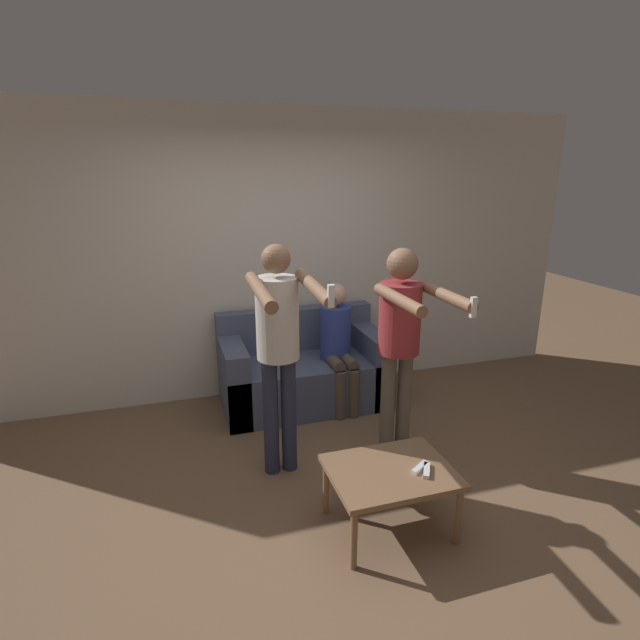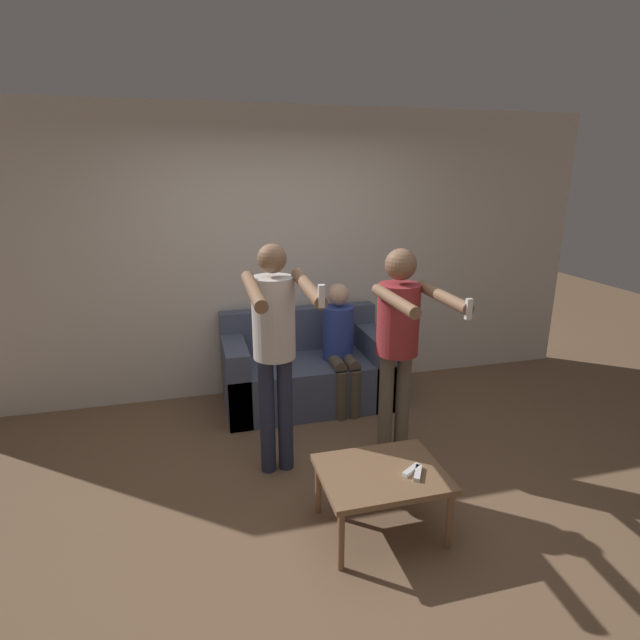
{
  "view_description": "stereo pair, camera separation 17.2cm",
  "coord_description": "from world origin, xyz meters",
  "px_view_note": "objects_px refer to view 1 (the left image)",
  "views": [
    {
      "loc": [
        -0.96,
        -2.74,
        2.14
      ],
      "look_at": [
        0.19,
        0.93,
        0.98
      ],
      "focal_mm": 28.0,
      "sensor_mm": 36.0,
      "label": 1
    },
    {
      "loc": [
        -0.8,
        -2.79,
        2.14
      ],
      "look_at": [
        0.19,
        0.93,
        0.98
      ],
      "focal_mm": 28.0,
      "sensor_mm": 36.0,
      "label": 2
    }
  ],
  "objects_px": {
    "person_seated": "(338,342)",
    "coffee_table": "(390,476)",
    "remote_near": "(427,470)",
    "couch": "(303,373)",
    "person_standing_left": "(279,336)",
    "person_standing_right": "(401,329)",
    "remote_far": "(420,468)"
  },
  "relations": [
    {
      "from": "person_standing_right",
      "to": "coffee_table",
      "type": "xyz_separation_m",
      "value": [
        -0.42,
        -0.78,
        -0.65
      ]
    },
    {
      "from": "couch",
      "to": "coffee_table",
      "type": "bearing_deg",
      "value": -88.87
    },
    {
      "from": "person_seated",
      "to": "coffee_table",
      "type": "xyz_separation_m",
      "value": [
        -0.25,
        -1.69,
        -0.27
      ]
    },
    {
      "from": "couch",
      "to": "remote_near",
      "type": "relative_size",
      "value": 10.3
    },
    {
      "from": "person_standing_right",
      "to": "remote_far",
      "type": "bearing_deg",
      "value": -106.98
    },
    {
      "from": "person_standing_right",
      "to": "remote_near",
      "type": "distance_m",
      "value": 1.08
    },
    {
      "from": "remote_near",
      "to": "couch",
      "type": "bearing_deg",
      "value": 96.69
    },
    {
      "from": "remote_near",
      "to": "remote_far",
      "type": "bearing_deg",
      "value": 120.36
    },
    {
      "from": "person_seated",
      "to": "coffee_table",
      "type": "height_order",
      "value": "person_seated"
    },
    {
      "from": "couch",
      "to": "person_standing_left",
      "type": "height_order",
      "value": "person_standing_left"
    },
    {
      "from": "person_standing_left",
      "to": "coffee_table",
      "type": "relative_size",
      "value": 2.27
    },
    {
      "from": "person_standing_left",
      "to": "coffee_table",
      "type": "xyz_separation_m",
      "value": [
        0.49,
        -0.78,
        -0.69
      ]
    },
    {
      "from": "person_standing_left",
      "to": "remote_near",
      "type": "height_order",
      "value": "person_standing_left"
    },
    {
      "from": "person_standing_right",
      "to": "remote_near",
      "type": "height_order",
      "value": "person_standing_right"
    },
    {
      "from": "coffee_table",
      "to": "remote_near",
      "type": "xyz_separation_m",
      "value": [
        0.19,
        -0.09,
        0.06
      ]
    },
    {
      "from": "person_standing_right",
      "to": "remote_far",
      "type": "relative_size",
      "value": 11.05
    },
    {
      "from": "person_standing_left",
      "to": "remote_near",
      "type": "relative_size",
      "value": 11.4
    },
    {
      "from": "person_seated",
      "to": "person_standing_left",
      "type": "bearing_deg",
      "value": -129.59
    },
    {
      "from": "person_standing_left",
      "to": "person_standing_right",
      "type": "xyz_separation_m",
      "value": [
        0.92,
        0.0,
        -0.04
      ]
    },
    {
      "from": "person_standing_left",
      "to": "couch",
      "type": "bearing_deg",
      "value": 66.72
    },
    {
      "from": "person_seated",
      "to": "coffee_table",
      "type": "relative_size",
      "value": 1.58
    },
    {
      "from": "coffee_table",
      "to": "remote_near",
      "type": "distance_m",
      "value": 0.22
    },
    {
      "from": "couch",
      "to": "person_standing_right",
      "type": "xyz_separation_m",
      "value": [
        0.46,
        -1.06,
        0.71
      ]
    },
    {
      "from": "remote_far",
      "to": "remote_near",
      "type": "bearing_deg",
      "value": -59.64
    },
    {
      "from": "person_standing_left",
      "to": "person_seated",
      "type": "bearing_deg",
      "value": 50.41
    },
    {
      "from": "person_standing_right",
      "to": "coffee_table",
      "type": "bearing_deg",
      "value": -118.4
    },
    {
      "from": "person_standing_right",
      "to": "person_seated",
      "type": "relative_size",
      "value": 1.38
    },
    {
      "from": "coffee_table",
      "to": "remote_far",
      "type": "distance_m",
      "value": 0.19
    },
    {
      "from": "person_standing_right",
      "to": "coffee_table",
      "type": "distance_m",
      "value": 1.1
    },
    {
      "from": "person_standing_left",
      "to": "person_standing_right",
      "type": "relative_size",
      "value": 1.04
    },
    {
      "from": "person_standing_right",
      "to": "person_seated",
      "type": "bearing_deg",
      "value": 100.63
    },
    {
      "from": "couch",
      "to": "person_standing_left",
      "type": "relative_size",
      "value": 0.9
    }
  ]
}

